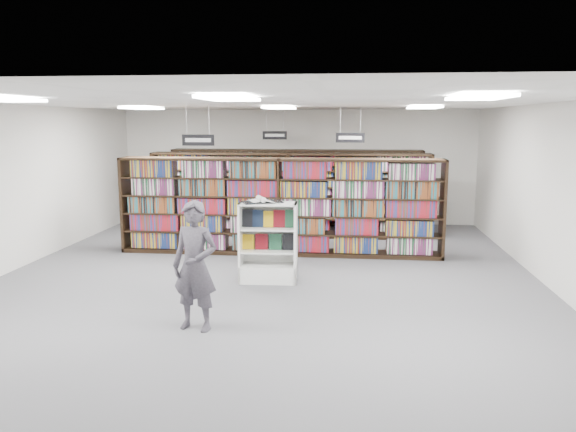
# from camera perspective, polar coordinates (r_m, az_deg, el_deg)

# --- Properties ---
(floor) EXTENTS (12.00, 12.00, 0.00)m
(floor) POSITION_cam_1_polar(r_m,az_deg,el_deg) (10.47, -2.21, -6.37)
(floor) COLOR #56565C
(floor) RESTS_ON ground
(ceiling) EXTENTS (10.00, 12.00, 0.10)m
(ceiling) POSITION_cam_1_polar(r_m,az_deg,el_deg) (10.07, -2.33, 11.42)
(ceiling) COLOR white
(ceiling) RESTS_ON wall_back
(wall_back) EXTENTS (10.00, 0.10, 3.20)m
(wall_back) POSITION_cam_1_polar(r_m,az_deg,el_deg) (16.07, 0.90, 5.04)
(wall_back) COLOR white
(wall_back) RESTS_ON ground
(wall_front) EXTENTS (10.00, 0.10, 3.20)m
(wall_front) POSITION_cam_1_polar(r_m,az_deg,el_deg) (4.41, -13.94, -7.53)
(wall_front) COLOR white
(wall_front) RESTS_ON ground
(wall_left) EXTENTS (0.10, 12.00, 3.20)m
(wall_left) POSITION_cam_1_polar(r_m,az_deg,el_deg) (11.95, -26.74, 2.43)
(wall_left) COLOR white
(wall_left) RESTS_ON ground
(wall_right) EXTENTS (0.10, 12.00, 3.20)m
(wall_right) POSITION_cam_1_polar(r_m,az_deg,el_deg) (10.63, 25.47, 1.76)
(wall_right) COLOR white
(wall_right) RESTS_ON ground
(bookshelf_row_near) EXTENTS (7.00, 0.60, 2.10)m
(bookshelf_row_near) POSITION_cam_1_polar(r_m,az_deg,el_deg) (12.18, -0.86, 0.97)
(bookshelf_row_near) COLOR black
(bookshelf_row_near) RESTS_ON floor
(bookshelf_row_mid) EXTENTS (7.00, 0.60, 2.10)m
(bookshelf_row_mid) POSITION_cam_1_polar(r_m,az_deg,el_deg) (14.15, 0.14, 2.18)
(bookshelf_row_mid) COLOR black
(bookshelf_row_mid) RESTS_ON floor
(bookshelf_row_far) EXTENTS (7.00, 0.60, 2.10)m
(bookshelf_row_far) POSITION_cam_1_polar(r_m,az_deg,el_deg) (15.83, 0.79, 2.97)
(bookshelf_row_far) COLOR black
(bookshelf_row_far) RESTS_ON floor
(aisle_sign_left) EXTENTS (0.65, 0.02, 0.80)m
(aisle_sign_left) POSITION_cam_1_polar(r_m,az_deg,el_deg) (11.36, -9.12, 7.73)
(aisle_sign_left) COLOR #B2B2B7
(aisle_sign_left) RESTS_ON ceiling
(aisle_sign_right) EXTENTS (0.65, 0.02, 0.80)m
(aisle_sign_right) POSITION_cam_1_polar(r_m,az_deg,el_deg) (12.96, 6.34, 8.01)
(aisle_sign_right) COLOR #B2B2B7
(aisle_sign_right) RESTS_ON ceiling
(aisle_sign_center) EXTENTS (0.65, 0.02, 0.80)m
(aisle_sign_center) POSITION_cam_1_polar(r_m,az_deg,el_deg) (15.09, -1.36, 8.28)
(aisle_sign_center) COLOR #B2B2B7
(aisle_sign_center) RESTS_ON ceiling
(troffer_front_left) EXTENTS (0.60, 1.20, 0.04)m
(troffer_front_left) POSITION_cam_1_polar(r_m,az_deg,el_deg) (8.28, -27.10, 10.52)
(troffer_front_left) COLOR white
(troffer_front_left) RESTS_ON ceiling
(troffer_front_center) EXTENTS (0.60, 1.20, 0.04)m
(troffer_front_center) POSITION_cam_1_polar(r_m,az_deg,el_deg) (7.12, -6.00, 11.82)
(troffer_front_center) COLOR white
(troffer_front_center) RESTS_ON ceiling
(troffer_front_right) EXTENTS (0.60, 1.20, 0.04)m
(troffer_front_right) POSITION_cam_1_polar(r_m,az_deg,el_deg) (7.12, 18.85, 11.36)
(troffer_front_right) COLOR white
(troffer_front_right) RESTS_ON ceiling
(troffer_back_left) EXTENTS (0.60, 1.20, 0.04)m
(troffer_back_left) POSITION_cam_1_polar(r_m,az_deg,el_deg) (12.77, -14.61, 10.56)
(troffer_back_left) COLOR white
(troffer_back_left) RESTS_ON ceiling
(troffer_back_center) EXTENTS (0.60, 1.20, 0.04)m
(troffer_back_center) POSITION_cam_1_polar(r_m,az_deg,el_deg) (12.05, -0.89, 10.94)
(troffer_back_center) COLOR white
(troffer_back_center) RESTS_ON ceiling
(troffer_back_right) EXTENTS (0.60, 1.20, 0.04)m
(troffer_back_right) POSITION_cam_1_polar(r_m,az_deg,el_deg) (12.05, 13.67, 10.67)
(troffer_back_right) COLOR white
(troffer_back_right) RESTS_ON ceiling
(endcap_display) EXTENTS (1.05, 0.56, 1.45)m
(endcap_display) POSITION_cam_1_polar(r_m,az_deg,el_deg) (10.21, -2.00, -3.96)
(endcap_display) COLOR white
(endcap_display) RESTS_ON floor
(open_book) EXTENTS (0.81, 0.66, 0.13)m
(open_book) POSITION_cam_1_polar(r_m,az_deg,el_deg) (10.05, -2.69, 1.56)
(open_book) COLOR black
(open_book) RESTS_ON endcap_display
(shopper) EXTENTS (0.74, 0.56, 1.81)m
(shopper) POSITION_cam_1_polar(r_m,az_deg,el_deg) (7.87, -9.42, -5.04)
(shopper) COLOR #4B4751
(shopper) RESTS_ON floor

